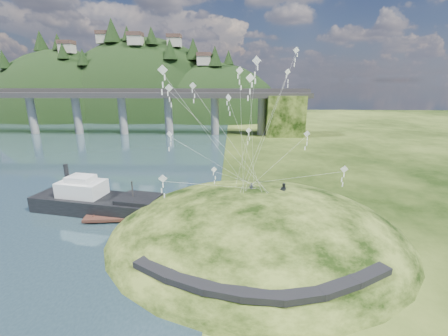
{
  "coord_description": "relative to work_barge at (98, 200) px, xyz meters",
  "views": [
    {
      "loc": [
        5.1,
        -30.18,
        17.63
      ],
      "look_at": [
        4.0,
        6.0,
        7.0
      ],
      "focal_mm": 24.0,
      "sensor_mm": 36.0,
      "label": 1
    }
  ],
  "objects": [
    {
      "name": "work_barge",
      "position": [
        0.0,
        0.0,
        0.0
      ],
      "size": [
        19.47,
        8.65,
        6.59
      ],
      "color": "black",
      "rests_on": "ground"
    },
    {
      "name": "kite_swarm",
      "position": [
        18.67,
        -6.23,
        12.76
      ],
      "size": [
        20.01,
        14.2,
        15.12
      ],
      "color": "white",
      "rests_on": "ground"
    },
    {
      "name": "ground",
      "position": [
        13.57,
        -7.74,
        -1.65
      ],
      "size": [
        320.0,
        320.0,
        0.0
      ],
      "primitive_type": "plane",
      "color": "black",
      "rests_on": "ground"
    },
    {
      "name": "kite_flyers",
      "position": [
        24.1,
        -3.7,
        4.11
      ],
      "size": [
        4.73,
        1.11,
        1.89
      ],
      "color": "#23262F",
      "rests_on": "ground"
    },
    {
      "name": "footpath",
      "position": [
        21.03,
        -17.48,
        0.43
      ],
      "size": [
        22.29,
        5.84,
        0.83
      ],
      "color": "black",
      "rests_on": "ground"
    },
    {
      "name": "far_ridge",
      "position": [
        -30.01,
        114.43,
        -9.09
      ],
      "size": [
        153.0,
        70.0,
        94.5
      ],
      "color": "black",
      "rests_on": "ground"
    },
    {
      "name": "bridge",
      "position": [
        -12.89,
        62.33,
        8.05
      ],
      "size": [
        160.0,
        11.0,
        15.0
      ],
      "color": "#2D2B2B",
      "rests_on": "ground"
    },
    {
      "name": "wooden_dock",
      "position": [
        7.26,
        -2.21,
        -1.16
      ],
      "size": [
        15.7,
        4.17,
        1.11
      ],
      "color": "#3B1F18",
      "rests_on": "ground"
    },
    {
      "name": "grass_hill",
      "position": [
        21.57,
        -5.74,
        -3.15
      ],
      "size": [
        36.0,
        32.0,
        13.0
      ],
      "color": "black",
      "rests_on": "ground"
    }
  ]
}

